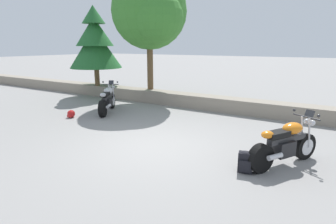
{
  "coord_description": "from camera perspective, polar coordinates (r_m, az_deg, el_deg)",
  "views": [
    {
      "loc": [
        3.82,
        -5.56,
        2.61
      ],
      "look_at": [
        -0.23,
        1.2,
        0.65
      ],
      "focal_mm": 28.84,
      "sensor_mm": 36.0,
      "label": 1
    }
  ],
  "objects": [
    {
      "name": "motorcycle_orange_centre",
      "position": [
        6.52,
        23.59,
        -6.29
      ],
      "size": [
        1.22,
        1.86,
        1.18
      ],
      "color": "black",
      "rests_on": "ground"
    },
    {
      "name": "leafy_tree_mid_left",
      "position": [
        12.78,
        -3.63,
        20.22
      ],
      "size": [
        3.56,
        3.39,
        5.23
      ],
      "color": "brown",
      "rests_on": "stone_wall"
    },
    {
      "name": "stone_wall",
      "position": [
        11.29,
        10.44,
        1.8
      ],
      "size": [
        36.0,
        0.8,
        0.55
      ],
      "primitive_type": "cube",
      "color": "gray",
      "rests_on": "ground"
    },
    {
      "name": "pine_tree_far_left",
      "position": [
        14.47,
        -15.2,
        14.08
      ],
      "size": [
        2.6,
        2.6,
        3.96
      ],
      "color": "brown",
      "rests_on": "stone_wall"
    },
    {
      "name": "rider_helmet",
      "position": [
        10.59,
        -19.82,
        -0.38
      ],
      "size": [
        0.28,
        0.28,
        0.28
      ],
      "color": "#B21919",
      "rests_on": "ground"
    },
    {
      "name": "ground_plane",
      "position": [
        7.24,
        -3.36,
        -7.21
      ],
      "size": [
        120.0,
        120.0,
        0.0
      ],
      "primitive_type": "plane",
      "color": "gray"
    },
    {
      "name": "motorcycle_silver_near_left",
      "position": [
        10.97,
        -12.65,
        2.46
      ],
      "size": [
        1.18,
        1.88,
        1.18
      ],
      "color": "black",
      "rests_on": "ground"
    },
    {
      "name": "rider_backpack",
      "position": [
        5.96,
        16.06,
        -10.01
      ],
      "size": [
        0.33,
        0.3,
        0.47
      ],
      "color": "black",
      "rests_on": "ground"
    }
  ]
}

